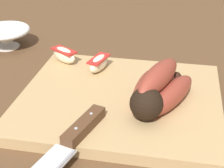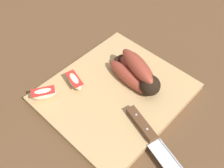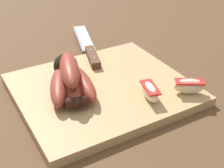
# 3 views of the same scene
# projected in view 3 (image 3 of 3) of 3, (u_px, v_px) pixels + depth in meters

# --- Properties ---
(ground_plane) EXTENTS (6.00, 6.00, 0.00)m
(ground_plane) POSITION_uv_depth(u_px,v_px,m) (96.00, 91.00, 0.72)
(ground_plane) COLOR brown
(cutting_board) EXTENTS (0.36, 0.32, 0.02)m
(cutting_board) POSITION_uv_depth(u_px,v_px,m) (102.00, 89.00, 0.70)
(cutting_board) COLOR tan
(cutting_board) RESTS_ON ground_plane
(banana_bunch) EXTENTS (0.12, 0.17, 0.07)m
(banana_bunch) POSITION_uv_depth(u_px,v_px,m) (70.00, 79.00, 0.67)
(banana_bunch) COLOR black
(banana_bunch) RESTS_ON cutting_board
(chefs_knife) EXTENTS (0.11, 0.28, 0.02)m
(chefs_knife) POSITION_uv_depth(u_px,v_px,m) (89.00, 50.00, 0.84)
(chefs_knife) COLOR silver
(chefs_knife) RESTS_ON cutting_board
(apple_wedge_near) EXTENTS (0.07, 0.05, 0.03)m
(apple_wedge_near) POSITION_uv_depth(u_px,v_px,m) (189.00, 86.00, 0.66)
(apple_wedge_near) COLOR #F4E5C1
(apple_wedge_near) RESTS_ON cutting_board
(apple_wedge_middle) EXTENTS (0.04, 0.07, 0.03)m
(apple_wedge_middle) POSITION_uv_depth(u_px,v_px,m) (150.00, 91.00, 0.65)
(apple_wedge_middle) COLOR #F4E5C1
(apple_wedge_middle) RESTS_ON cutting_board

